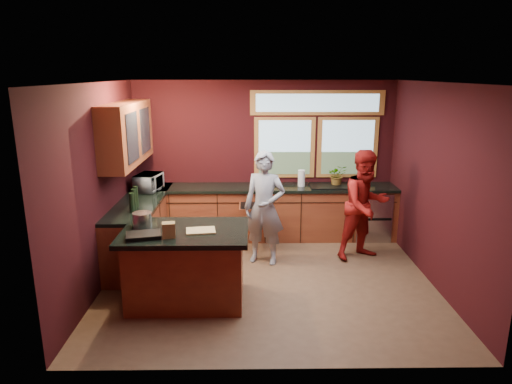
{
  "coord_description": "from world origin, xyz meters",
  "views": [
    {
      "loc": [
        -0.25,
        -5.89,
        2.82
      ],
      "look_at": [
        -0.17,
        0.4,
        1.17
      ],
      "focal_mm": 32.0,
      "sensor_mm": 36.0,
      "label": 1
    }
  ],
  "objects_px": {
    "cutting_board": "(201,231)",
    "person_grey": "(264,208)",
    "stock_pot": "(142,219)",
    "person_red": "(365,205)",
    "island": "(186,265)"
  },
  "relations": [
    {
      "from": "island",
      "to": "cutting_board",
      "type": "bearing_deg",
      "value": -14.04
    },
    {
      "from": "person_grey",
      "to": "cutting_board",
      "type": "relative_size",
      "value": 4.91
    },
    {
      "from": "person_red",
      "to": "island",
      "type": "bearing_deg",
      "value": -175.23
    },
    {
      "from": "person_red",
      "to": "person_grey",
      "type": "bearing_deg",
      "value": 162.56
    },
    {
      "from": "person_red",
      "to": "cutting_board",
      "type": "height_order",
      "value": "person_red"
    },
    {
      "from": "person_red",
      "to": "stock_pot",
      "type": "relative_size",
      "value": 7.12
    },
    {
      "from": "person_grey",
      "to": "stock_pot",
      "type": "height_order",
      "value": "person_grey"
    },
    {
      "from": "cutting_board",
      "to": "person_grey",
      "type": "bearing_deg",
      "value": 56.98
    },
    {
      "from": "cutting_board",
      "to": "stock_pot",
      "type": "distance_m",
      "value": 0.78
    },
    {
      "from": "person_grey",
      "to": "stock_pot",
      "type": "distance_m",
      "value": 1.9
    },
    {
      "from": "person_red",
      "to": "cutting_board",
      "type": "xyz_separation_m",
      "value": [
        -2.37,
        -1.41,
        0.1
      ]
    },
    {
      "from": "cutting_board",
      "to": "stock_pot",
      "type": "relative_size",
      "value": 1.46
    },
    {
      "from": "person_red",
      "to": "cutting_board",
      "type": "bearing_deg",
      "value": -172.37
    },
    {
      "from": "island",
      "to": "stock_pot",
      "type": "height_order",
      "value": "stock_pot"
    },
    {
      "from": "person_grey",
      "to": "cutting_board",
      "type": "distance_m",
      "value": 1.5
    }
  ]
}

